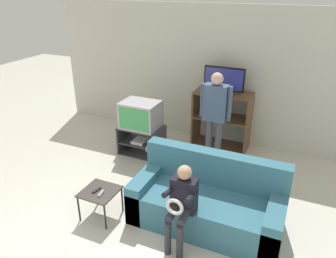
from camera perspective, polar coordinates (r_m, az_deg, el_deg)
name	(u,v)px	position (r m, az deg, el deg)	size (l,w,h in m)	color
wall_back	(204,74)	(6.46, 6.26, 9.48)	(6.40, 0.06, 2.60)	beige
tv_stand	(142,140)	(6.09, -4.62, -1.94)	(0.78, 0.52, 0.53)	#38383D
television_main	(141,114)	(5.89, -4.75, 2.55)	(0.66, 0.54, 0.48)	#B2B2B7
media_shelf	(222,119)	(6.27, 9.31, 1.65)	(1.05, 0.52, 1.10)	brown
television_flat	(224,81)	(6.02, 9.71, 8.32)	(0.74, 0.20, 0.47)	black
folding_stool	(158,155)	(4.98, -1.83, -4.62)	(0.43, 0.41, 0.66)	#B7B7BC
snack_table	(100,194)	(4.55, -11.77, -11.00)	(0.46, 0.46, 0.41)	#38332D
remote_control_black	(97,190)	(4.53, -12.32, -10.35)	(0.04, 0.14, 0.02)	#232328
remote_control_white	(101,193)	(4.46, -11.58, -10.91)	(0.04, 0.14, 0.02)	gray
couch	(207,203)	(4.42, 6.89, -12.59)	(1.94, 0.87, 0.92)	teal
person_standing_adult	(215,111)	(5.48, 8.21, 3.20)	(0.53, 0.20, 1.63)	#4C4C56
person_seated_child	(182,201)	(3.89, 2.37, -12.42)	(0.33, 0.43, 1.06)	#2D2D38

